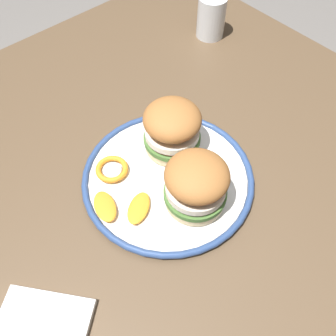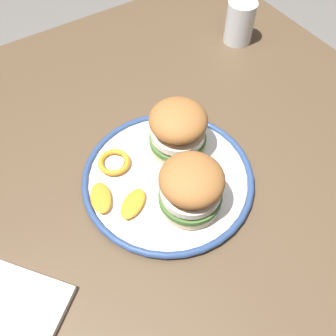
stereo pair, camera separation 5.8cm
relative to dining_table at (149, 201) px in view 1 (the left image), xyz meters
The scene contains 9 objects.
ground_plane 0.67m from the dining_table, ahead, with size 8.00×8.00×0.00m, color slate.
dining_table is the anchor object (origin of this frame).
dinner_plate 0.12m from the dining_table, 64.15° to the right, with size 0.31×0.31×0.02m.
sandwich_half_left 0.19m from the dining_table, ahead, with size 0.14×0.14×0.10m.
sandwich_half_right 0.20m from the dining_table, 80.28° to the right, with size 0.14×0.14×0.10m.
orange_peel_curled 0.14m from the dining_table, 144.65° to the left, with size 0.08×0.08×0.01m.
orange_peel_strip_long 0.15m from the dining_table, 138.12° to the right, with size 0.07×0.06×0.01m.
orange_peel_strip_short 0.16m from the dining_table, behind, with size 0.05×0.07×0.01m.
drinking_glass 0.48m from the dining_table, 29.71° to the left, with size 0.07×0.07×0.10m.
Camera 1 is at (-0.23, -0.32, 1.34)m, focal length 39.22 mm.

